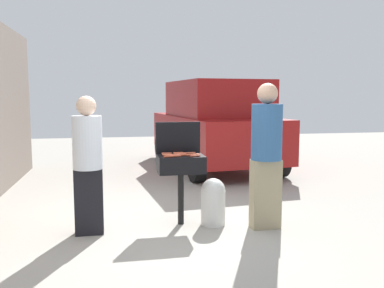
# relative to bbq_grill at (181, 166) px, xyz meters

# --- Properties ---
(ground_plane) EXTENTS (24.00, 24.00, 0.00)m
(ground_plane) POSITION_rel_bbq_grill_xyz_m (-0.20, -0.17, -0.77)
(ground_plane) COLOR #9E998E
(bbq_grill) EXTENTS (0.60, 0.44, 0.91)m
(bbq_grill) POSITION_rel_bbq_grill_xyz_m (0.00, 0.00, 0.00)
(bbq_grill) COLOR black
(bbq_grill) RESTS_ON ground
(grill_lid_open) EXTENTS (0.60, 0.05, 0.42)m
(grill_lid_open) POSITION_rel_bbq_grill_xyz_m (0.00, 0.22, 0.35)
(grill_lid_open) COLOR black
(grill_lid_open) RESTS_ON bbq_grill
(hot_dog_0) EXTENTS (0.13, 0.04, 0.03)m
(hot_dog_0) POSITION_rel_bbq_grill_xyz_m (0.02, 0.08, 0.16)
(hot_dog_0) COLOR #AD4228
(hot_dog_0) RESTS_ON bbq_grill
(hot_dog_1) EXTENTS (0.13, 0.03, 0.03)m
(hot_dog_1) POSITION_rel_bbq_grill_xyz_m (-0.01, 0.13, 0.16)
(hot_dog_1) COLOR #AD4228
(hot_dog_1) RESTS_ON bbq_grill
(hot_dog_2) EXTENTS (0.13, 0.04, 0.03)m
(hot_dog_2) POSITION_rel_bbq_grill_xyz_m (-0.15, -0.09, 0.16)
(hot_dog_2) COLOR #AD4228
(hot_dog_2) RESTS_ON bbq_grill
(hot_dog_3) EXTENTS (0.13, 0.03, 0.03)m
(hot_dog_3) POSITION_rel_bbq_grill_xyz_m (0.12, -0.09, 0.16)
(hot_dog_3) COLOR #AD4228
(hot_dog_3) RESTS_ON bbq_grill
(hot_dog_4) EXTENTS (0.13, 0.04, 0.03)m
(hot_dog_4) POSITION_rel_bbq_grill_xyz_m (0.17, -0.04, 0.16)
(hot_dog_4) COLOR #AD4228
(hot_dog_4) RESTS_ON bbq_grill
(hot_dog_5) EXTENTS (0.13, 0.03, 0.03)m
(hot_dog_5) POSITION_rel_bbq_grill_xyz_m (0.01, 0.02, 0.16)
(hot_dog_5) COLOR #B74C33
(hot_dog_5) RESTS_ON bbq_grill
(hot_dog_6) EXTENTS (0.13, 0.03, 0.03)m
(hot_dog_6) POSITION_rel_bbq_grill_xyz_m (-0.08, -0.13, 0.16)
(hot_dog_6) COLOR #B74C33
(hot_dog_6) RESTS_ON bbq_grill
(hot_dog_7) EXTENTS (0.13, 0.04, 0.03)m
(hot_dog_7) POSITION_rel_bbq_grill_xyz_m (-0.18, -0.16, 0.16)
(hot_dog_7) COLOR #AD4228
(hot_dog_7) RESTS_ON bbq_grill
(hot_dog_8) EXTENTS (0.13, 0.04, 0.03)m
(hot_dog_8) POSITION_rel_bbq_grill_xyz_m (0.15, 0.09, 0.16)
(hot_dog_8) COLOR #B74C33
(hot_dog_8) RESTS_ON bbq_grill
(hot_dog_9) EXTENTS (0.13, 0.03, 0.03)m
(hot_dog_9) POSITION_rel_bbq_grill_xyz_m (-0.09, -0.06, 0.16)
(hot_dog_9) COLOR #C6593D
(hot_dog_9) RESTS_ON bbq_grill
(hot_dog_10) EXTENTS (0.13, 0.04, 0.03)m
(hot_dog_10) POSITION_rel_bbq_grill_xyz_m (0.05, -0.06, 0.16)
(hot_dog_10) COLOR #AD4228
(hot_dog_10) RESTS_ON bbq_grill
(hot_dog_11) EXTENTS (0.13, 0.03, 0.03)m
(hot_dog_11) POSITION_rel_bbq_grill_xyz_m (-0.17, -0.01, 0.16)
(hot_dog_11) COLOR #C6593D
(hot_dog_11) RESTS_ON bbq_grill
(hot_dog_12) EXTENTS (0.13, 0.04, 0.03)m
(hot_dog_12) POSITION_rel_bbq_grill_xyz_m (-0.02, 0.05, 0.16)
(hot_dog_12) COLOR #B74C33
(hot_dog_12) RESTS_ON bbq_grill
(hot_dog_13) EXTENTS (0.13, 0.04, 0.03)m
(hot_dog_13) POSITION_rel_bbq_grill_xyz_m (0.16, -0.16, 0.16)
(hot_dog_13) COLOR #B74C33
(hot_dog_13) RESTS_ON bbq_grill
(hot_dog_14) EXTENTS (0.13, 0.03, 0.03)m
(hot_dog_14) POSITION_rel_bbq_grill_xyz_m (-0.17, 0.11, 0.16)
(hot_dog_14) COLOR #B74C33
(hot_dog_14) RESTS_ON bbq_grill
(propane_tank) EXTENTS (0.32, 0.32, 0.62)m
(propane_tank) POSITION_rel_bbq_grill_xyz_m (0.41, -0.11, -0.45)
(propane_tank) COLOR silver
(propane_tank) RESTS_ON ground
(person_left) EXTENTS (0.35, 0.35, 1.68)m
(person_left) POSITION_rel_bbq_grill_xyz_m (-1.16, -0.18, 0.14)
(person_left) COLOR black
(person_left) RESTS_ON ground
(person_right) EXTENTS (0.39, 0.39, 1.84)m
(person_right) POSITION_rel_bbq_grill_xyz_m (1.03, -0.36, 0.23)
(person_right) COLOR gray
(person_right) RESTS_ON ground
(parked_minivan) EXTENTS (2.42, 4.58, 2.02)m
(parked_minivan) POSITION_rel_bbq_grill_xyz_m (1.47, 4.11, 0.25)
(parked_minivan) COLOR maroon
(parked_minivan) RESTS_ON ground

